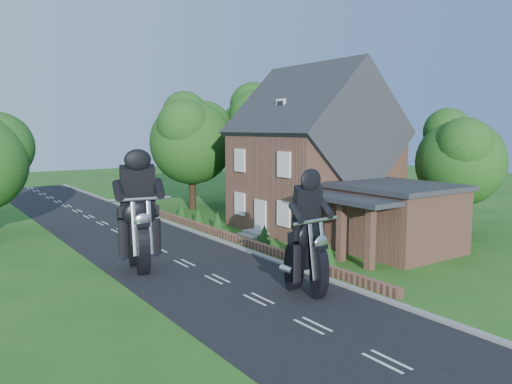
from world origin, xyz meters
TOP-DOWN VIEW (x-y plane):
  - ground at (0.00, 0.00)m, footprint 120.00×120.00m
  - road at (0.00, 0.00)m, footprint 7.00×80.00m
  - kerb at (3.65, 0.00)m, footprint 0.30×80.00m
  - garden_wall at (4.30, 5.00)m, footprint 0.30×22.00m
  - house at (10.49, 6.00)m, footprint 9.54×8.64m
  - annex at (9.87, -0.80)m, footprint 7.05×5.94m
  - tree_annex_side at (17.13, 0.10)m, footprint 5.64×5.20m
  - tree_house_right at (16.65, 8.62)m, footprint 6.51×6.00m
  - tree_behind_house at (14.18, 16.14)m, footprint 7.81×7.20m
  - tree_behind_left at (8.16, 17.13)m, footprint 6.94×6.40m
  - shrub_a at (5.30, -1.00)m, footprint 0.90×0.90m
  - shrub_b at (5.30, 1.50)m, footprint 0.90×0.90m
  - shrub_c at (5.30, 4.00)m, footprint 0.90×0.90m
  - shrub_d at (5.30, 9.00)m, footprint 0.90×0.90m
  - shrub_e at (5.30, 11.50)m, footprint 0.90×0.90m
  - shrub_f at (5.30, 14.00)m, footprint 0.90×0.90m
  - motorcycle_lead at (1.80, -3.56)m, footprint 0.52×1.56m
  - motorcycle_follow at (-2.14, 3.05)m, footprint 0.71×1.77m

SIDE VIEW (x-z plane):
  - ground at x=0.00m, z-range 0.00..0.00m
  - road at x=0.00m, z-range 0.00..0.02m
  - kerb at x=3.65m, z-range 0.00..0.12m
  - garden_wall at x=4.30m, z-range 0.00..0.40m
  - shrub_a at x=5.30m, z-range 0.00..1.10m
  - shrub_b at x=5.30m, z-range 0.00..1.10m
  - shrub_c at x=5.30m, z-range 0.00..1.10m
  - shrub_d at x=5.30m, z-range 0.00..1.10m
  - shrub_e at x=5.30m, z-range 0.00..1.10m
  - shrub_f at x=5.30m, z-range 0.00..1.10m
  - motorcycle_lead at x=1.80m, z-range 0.00..1.43m
  - motorcycle_follow at x=-2.14m, z-range 0.00..1.60m
  - annex at x=9.87m, z-range 0.05..3.49m
  - house at x=10.49m, z-range -0.78..9.46m
  - tree_annex_side at x=17.13m, z-range 0.95..8.43m
  - tree_house_right at x=16.65m, z-range 0.99..9.39m
  - tree_behind_left at x=8.16m, z-range 1.15..10.31m
  - tree_behind_house at x=14.18m, z-range 1.19..11.27m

